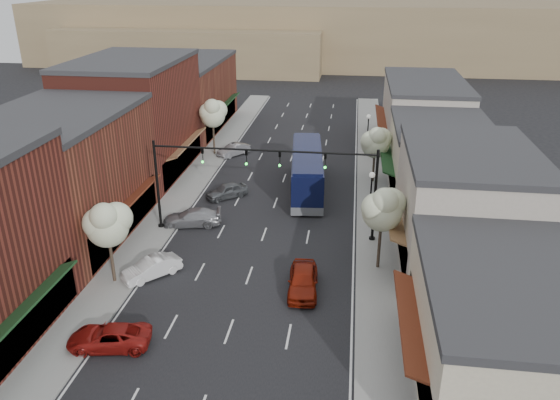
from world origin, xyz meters
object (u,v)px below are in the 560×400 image
at_px(tree_left_near, 107,223).
at_px(tree_left_far, 213,113).
at_px(tree_right_near, 383,208).
at_px(red_hatchback, 303,280).
at_px(tree_right_far, 376,141).
at_px(coach_bus, 307,170).
at_px(parked_car_e, 234,150).
at_px(signal_mast_left, 187,173).
at_px(parked_car_a, 109,337).
at_px(parked_car_b, 152,268).
at_px(lamp_post_near, 371,190).
at_px(parked_car_c, 192,217).
at_px(lamp_post_far, 368,128).
at_px(signal_mast_right, 342,180).
at_px(parked_car_d, 227,191).

height_order(tree_left_near, tree_left_far, tree_left_far).
relative_size(tree_right_near, red_hatchback, 1.34).
relative_size(tree_right_far, coach_bus, 0.45).
bearing_deg(tree_right_near, parked_car_e, 123.36).
bearing_deg(signal_mast_left, parked_car_a, -91.24).
bearing_deg(red_hatchback, parked_car_b, 174.40).
distance_m(lamp_post_near, parked_car_b, 17.07).
bearing_deg(tree_right_near, parked_car_b, -168.65).
distance_m(parked_car_a, parked_car_c, 14.93).
distance_m(tree_left_far, parked_car_a, 32.38).
xyz_separation_m(lamp_post_near, parked_car_a, (-13.73, -16.60, -2.40)).
height_order(lamp_post_far, parked_car_b, lamp_post_far).
bearing_deg(parked_car_c, lamp_post_near, 86.15).
distance_m(signal_mast_right, red_hatchback, 8.56).
distance_m(tree_right_far, red_hatchback, 20.15).
xyz_separation_m(coach_bus, parked_car_e, (-8.57, 8.79, -1.29)).
height_order(tree_right_far, lamp_post_far, tree_right_far).
distance_m(signal_mast_right, coach_bus, 10.18).
height_order(tree_right_near, tree_left_near, tree_right_near).
xyz_separation_m(lamp_post_near, parked_car_e, (-14.00, 15.54, -2.38)).
relative_size(tree_right_far, parked_car_a, 1.25).
bearing_deg(signal_mast_left, parked_car_e, 91.84).
bearing_deg(parked_car_b, parked_car_d, 124.93).
bearing_deg(red_hatchback, signal_mast_left, 138.20).
xyz_separation_m(signal_mast_left, parked_car_b, (-0.58, -6.97, -3.99)).
height_order(tree_left_near, parked_car_e, tree_left_near).
relative_size(tree_right_near, parked_car_b, 1.54).
bearing_deg(signal_mast_right, lamp_post_near, 48.95).
bearing_deg(signal_mast_right, tree_left_far, 127.71).
relative_size(tree_left_far, parked_car_b, 1.59).
xyz_separation_m(signal_mast_left, red_hatchback, (9.25, -7.38, -3.86)).
relative_size(parked_car_a, parked_car_b, 1.12).
bearing_deg(tree_left_far, tree_right_near, -52.96).
xyz_separation_m(tree_right_far, lamp_post_near, (-0.55, -9.44, -0.99)).
relative_size(tree_left_near, parked_car_e, 1.51).
xyz_separation_m(tree_right_far, tree_left_far, (-16.60, 6.00, 0.61)).
bearing_deg(red_hatchback, parked_car_e, 107.90).
xyz_separation_m(signal_mast_left, coach_bus, (7.99, 9.25, -2.71)).
bearing_deg(tree_right_near, lamp_post_near, 94.77).
distance_m(tree_left_far, parked_car_d, 12.65).
distance_m(tree_right_far, tree_left_near, 25.99).
relative_size(signal_mast_left, parked_car_a, 1.90).
bearing_deg(lamp_post_near, tree_left_far, 136.11).
distance_m(tree_right_far, lamp_post_near, 9.51).
bearing_deg(lamp_post_far, red_hatchback, -98.65).
height_order(tree_left_far, parked_car_d, tree_left_far).
bearing_deg(signal_mast_right, tree_left_near, -149.86).
relative_size(lamp_post_near, parked_car_d, 1.18).
height_order(signal_mast_left, parked_car_b, signal_mast_left).
height_order(tree_right_near, parked_car_d, tree_right_near).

